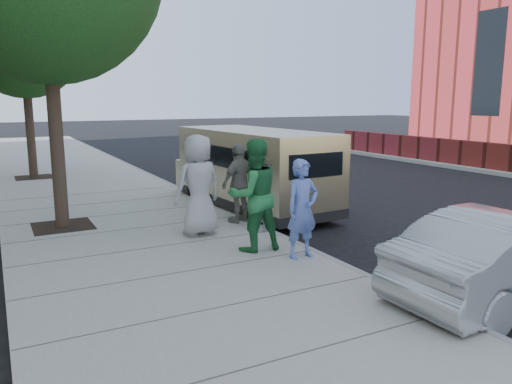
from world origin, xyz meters
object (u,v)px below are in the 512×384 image
Objects in this scene: person_gray_shirt at (199,185)px; person_striped_polo at (240,183)px; tree_far at (24,35)px; parking_meter at (265,183)px; person_officer at (302,209)px; person_green_shirt at (254,195)px; van at (252,168)px.

person_striped_polo is at bearing -165.09° from person_gray_shirt.
tree_far is 11.26m from parking_meter.
person_striped_polo is at bearing 82.94° from person_officer.
tree_far reaches higher than parking_meter.
person_officer reaches higher than parking_meter.
person_gray_shirt reaches higher than parking_meter.
tree_far is 11.92m from person_green_shirt.
person_green_shirt is 1.15× the size of person_striped_polo.
van is at bearing -58.62° from tree_far.
person_green_shirt is (-0.74, -0.95, -0.02)m from parking_meter.
person_green_shirt is (2.77, -10.98, -3.74)m from tree_far.
tree_far is at bearing -73.23° from person_green_shirt.
van is 3.08m from person_gray_shirt.
person_gray_shirt is at bearing 111.00° from person_officer.
person_striped_polo is (-0.05, 1.03, -0.15)m from parking_meter.
person_green_shirt is at bearing -136.71° from parking_meter.
tree_far reaches higher than person_officer.
tree_far is 10.51m from person_gray_shirt.
van is at bearing 70.02° from person_officer.
person_green_shirt is 1.00× the size of person_gray_shirt.
parking_meter is 2.78m from van.
person_officer is 0.98× the size of person_striped_polo.
person_gray_shirt is at bearing -141.03° from van.
van is 1.90m from person_striped_polo.
tree_far is 4.66× the size of parking_meter.
tree_far reaches higher than person_green_shirt.
person_officer is at bearing 127.25° from person_green_shirt.
person_gray_shirt reaches higher than person_green_shirt.
van is 2.83× the size of person_gray_shirt.
person_gray_shirt reaches higher than person_striped_polo.
parking_meter is 0.25× the size of van.
person_green_shirt is at bearing -120.69° from van.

